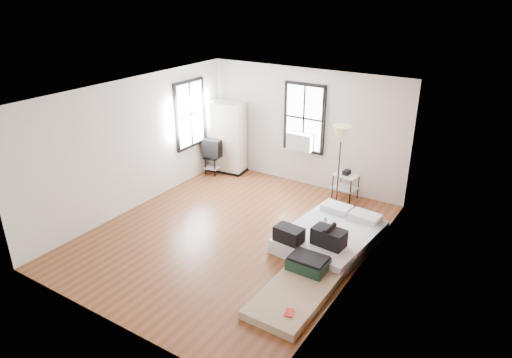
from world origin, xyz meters
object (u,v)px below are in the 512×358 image
Objects in this scene: floor_lamp at (341,138)px; tv_stand at (215,148)px; mattress_main at (330,235)px; mattress_bare at (298,287)px; wardrobe at (227,138)px; side_table at (346,179)px.

tv_stand is at bearing 175.80° from floor_lamp.
mattress_main is 2.09m from floor_lamp.
mattress_main is at bearing 96.94° from mattress_bare.
wardrobe is 3.26m from side_table.
mattress_bare is 2.54× the size of side_table.
floor_lamp is (0.03, -0.57, 1.15)m from side_table.
tv_stand reaches higher than side_table.
mattress_bare is at bearing -46.38° from tv_stand.
side_table is 1.28m from floor_lamp.
mattress_main is 1.22× the size of mattress_bare.
mattress_main is 4.33m from tv_stand.
wardrobe is at bearing 157.92° from mattress_main.
side_table is (-0.70, 3.67, 0.35)m from mattress_bare.
tv_stand is (-4.14, 3.35, 0.55)m from mattress_bare.
mattress_bare is at bearing -48.48° from wardrobe.
mattress_bare is 5.36m from tv_stand.
wardrobe is 2.65× the size of side_table.
mattress_main is 1.67m from mattress_bare.
tv_stand is at bearing -174.71° from side_table.
floor_lamp is at bearing 102.68° from mattress_bare.
wardrobe reaches higher than side_table.
floor_lamp is (3.26, -0.50, 0.70)m from wardrobe.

